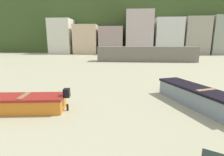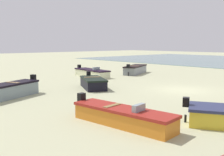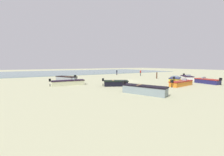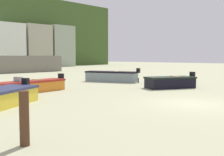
% 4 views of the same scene
% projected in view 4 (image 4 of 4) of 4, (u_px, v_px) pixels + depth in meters
% --- Properties ---
extents(ground_plane, '(160.00, 160.00, 0.00)m').
position_uv_depth(ground_plane, '(191.00, 104.00, 13.01)').
color(ground_plane, '#AEAF87').
extents(harbor_pier, '(15.53, 2.40, 2.36)m').
position_uv_depth(harbor_pier, '(9.00, 64.00, 37.73)').
color(harbor_pier, slate).
rests_on(harbor_pier, ground).
extents(townhouse_centre_right, '(6.44, 6.14, 8.70)m').
position_uv_depth(townhouse_centre_right, '(4.00, 46.00, 54.46)').
color(townhouse_centre_right, silver).
rests_on(townhouse_centre_right, ground).
extents(townhouse_right, '(5.65, 5.51, 8.87)m').
position_uv_depth(townhouse_right, '(34.00, 46.00, 58.96)').
color(townhouse_right, '#A3A08A').
rests_on(townhouse_right, ground).
extents(townhouse_far_right, '(5.59, 5.04, 9.13)m').
position_uv_depth(townhouse_far_right, '(59.00, 46.00, 63.18)').
color(townhouse_far_right, '#95A28B').
rests_on(townhouse_far_right, ground).
extents(boat_grey_3, '(2.94, 4.88, 1.25)m').
position_uv_depth(boat_grey_3, '(112.00, 76.00, 24.58)').
color(boat_grey_3, gray).
rests_on(boat_grey_3, ground).
extents(boat_black_4, '(3.77, 2.90, 1.12)m').
position_uv_depth(boat_black_4, '(170.00, 82.00, 19.72)').
color(boat_black_4, black).
rests_on(boat_black_4, ground).
extents(boat_orange_5, '(5.15, 1.73, 1.06)m').
position_uv_depth(boat_orange_5, '(30.00, 86.00, 17.25)').
color(boat_orange_5, orange).
rests_on(boat_orange_5, ground).
extents(mooring_post_near_water, '(0.24, 0.24, 1.38)m').
position_uv_depth(mooring_post_near_water, '(24.00, 118.00, 6.90)').
color(mooring_post_near_water, '#4B2E1D').
rests_on(mooring_post_near_water, ground).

